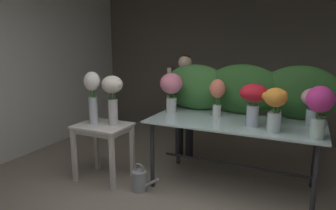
{
  "coord_description": "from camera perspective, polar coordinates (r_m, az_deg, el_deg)",
  "views": [
    {
      "loc": [
        1.12,
        -1.99,
        1.76
      ],
      "look_at": [
        -0.36,
        1.19,
        1.03
      ],
      "focal_mm": 32.86,
      "sensor_mm": 36.0,
      "label": 1
    }
  ],
  "objects": [
    {
      "name": "vase_white_roses_tall",
      "position": [
        3.95,
        -13.82,
        2.28
      ],
      "size": [
        0.23,
        0.21,
        0.66
      ],
      "color": "silver",
      "rests_on": "side_table_white"
    },
    {
      "name": "foliage_backdrop",
      "position": [
        4.02,
        13.08,
        2.83
      ],
      "size": [
        2.23,
        0.31,
        0.64
      ],
      "color": "#387033",
      "rests_on": "display_table_glass"
    },
    {
      "name": "florist",
      "position": [
        4.62,
        3.1,
        1.75
      ],
      "size": [
        0.57,
        0.24,
        1.56
      ],
      "color": "#232328",
      "rests_on": "ground"
    },
    {
      "name": "vase_coral_freesia",
      "position": [
        3.82,
        9.13,
        2.17
      ],
      "size": [
        0.21,
        0.19,
        0.46
      ],
      "color": "silver",
      "rests_on": "display_table_glass"
    },
    {
      "name": "vase_cream_lisianthus_tall",
      "position": [
        3.84,
        -10.26,
        2.23
      ],
      "size": [
        0.28,
        0.26,
        0.62
      ],
      "color": "silver",
      "rests_on": "side_table_white"
    },
    {
      "name": "watering_can",
      "position": [
        3.8,
        -5.28,
        -13.75
      ],
      "size": [
        0.35,
        0.18,
        0.34
      ],
      "color": "#999EA3",
      "rests_on": "ground"
    },
    {
      "name": "display_table_glass",
      "position": [
        3.74,
        12.2,
        -4.58
      ],
      "size": [
        1.98,
        1.0,
        0.84
      ],
      "color": "#ACCBCA",
      "rests_on": "ground"
    },
    {
      "name": "ground_plane",
      "position": [
        4.37,
        8.15,
        -12.07
      ],
      "size": [
        8.14,
        8.14,
        0.0
      ],
      "primitive_type": "plane",
      "color": "gray"
    },
    {
      "name": "wall_left",
      "position": [
        5.58,
        -21.62,
        8.23
      ],
      "size": [
        0.12,
        3.82,
        2.99
      ],
      "primitive_type": "cube",
      "color": "silver",
      "rests_on": "ground"
    },
    {
      "name": "vase_sunset_roses",
      "position": [
        3.3,
        19.27,
        -0.01
      ],
      "size": [
        0.26,
        0.23,
        0.46
      ],
      "color": "silver",
      "rests_on": "display_table_glass"
    },
    {
      "name": "vase_violet_snapdragons",
      "position": [
        3.66,
        19.71,
        0.3
      ],
      "size": [
        0.2,
        0.2,
        0.36
      ],
      "color": "silver",
      "rests_on": "display_table_glass"
    },
    {
      "name": "vase_crimson_lilies",
      "position": [
        3.44,
        15.56,
        1.08
      ],
      "size": [
        0.3,
        0.3,
        0.47
      ],
      "color": "silver",
      "rests_on": "display_table_glass"
    },
    {
      "name": "wall_back",
      "position": [
        5.81,
        14.01,
        8.81
      ],
      "size": [
        5.83,
        0.12,
        2.99
      ],
      "primitive_type": "cube",
      "color": "#5B564C",
      "rests_on": "ground"
    },
    {
      "name": "vase_rosy_hydrangea",
      "position": [
        3.98,
        0.64,
        3.29
      ],
      "size": [
        0.3,
        0.3,
        0.52
      ],
      "color": "silver",
      "rests_on": "display_table_glass"
    },
    {
      "name": "vase_blush_stock",
      "position": [
        3.7,
        25.29,
        0.5
      ],
      "size": [
        0.25,
        0.25,
        0.42
      ],
      "color": "silver",
      "rests_on": "display_table_glass"
    },
    {
      "name": "vase_magenta_dahlias",
      "position": [
        3.22,
        26.33,
        -0.2
      ],
      "size": [
        0.25,
        0.25,
        0.51
      ],
      "color": "silver",
      "rests_on": "display_table_glass"
    },
    {
      "name": "side_table_white",
      "position": [
        3.99,
        -11.98,
        -5.12
      ],
      "size": [
        0.66,
        0.53,
        0.73
      ],
      "color": "silver",
      "rests_on": "ground"
    }
  ]
}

